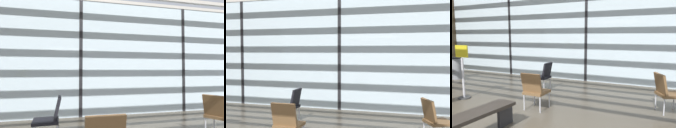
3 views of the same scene
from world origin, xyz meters
TOP-DOWN VIEW (x-y plane):
  - glass_curtain_wall at (0.00, 5.20)m, footprint 14.00×0.08m
  - window_mullion_0 at (-3.50, 5.20)m, footprint 0.10×0.12m
  - window_mullion_1 at (0.00, 5.20)m, footprint 0.10×0.12m
  - parked_airplane at (-1.74, 10.32)m, footprint 11.91×4.34m
  - lounge_chair_0 at (2.69, 2.78)m, footprint 0.68×0.66m
  - lounge_chair_1 at (-0.02, 1.69)m, footprint 0.48×0.53m
  - lounge_chair_3 at (-0.73, 3.32)m, footprint 0.54×0.50m

SIDE VIEW (x-z plane):
  - lounge_chair_0 at x=2.69m, z-range 0.06..0.93m
  - lounge_chair_1 at x=-0.02m, z-range 0.06..0.93m
  - lounge_chair_3 at x=-0.73m, z-range 0.06..0.93m
  - glass_curtain_wall at x=0.00m, z-range 0.00..3.52m
  - window_mullion_0 at x=-3.50m, z-range 0.00..3.52m
  - window_mullion_1 at x=0.00m, z-range 0.00..3.52m
  - parked_airplane at x=-1.74m, z-range 0.00..4.34m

